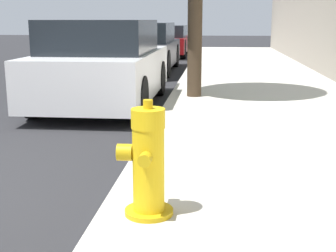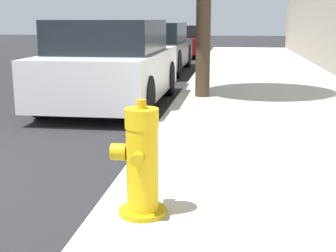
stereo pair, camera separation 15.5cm
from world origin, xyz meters
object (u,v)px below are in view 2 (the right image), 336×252
Objects in this scene: parked_car_mid at (155,48)px; parked_car_near at (112,65)px; fire_hydrant at (142,163)px; parked_car_far at (179,41)px.

parked_car_near is at bearing -88.40° from parked_car_mid.
fire_hydrant is 15.94m from parked_car_far.
parked_car_far is at bearing 95.69° from fire_hydrant.
parked_car_far is at bearing 89.89° from parked_car_mid.
parked_car_far is (0.01, 5.75, -0.06)m from parked_car_mid.
parked_car_mid is at bearing 98.94° from fire_hydrant.
parked_car_near is at bearing -89.28° from parked_car_far.
parked_car_far reaches higher than fire_hydrant.
parked_car_mid is at bearing 91.60° from parked_car_near.
parked_car_near is 5.36m from parked_car_mid.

